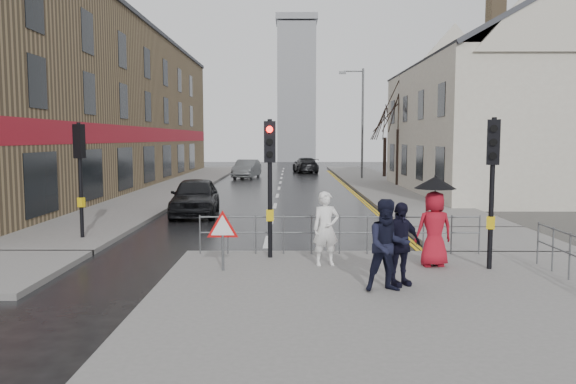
{
  "coord_description": "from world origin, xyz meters",
  "views": [
    {
      "loc": [
        0.7,
        -13.47,
        3.08
      ],
      "look_at": [
        0.62,
        4.51,
        1.35
      ],
      "focal_mm": 35.0,
      "sensor_mm": 36.0,
      "label": 1
    }
  ],
  "objects_px": {
    "pedestrian_b": "(388,245)",
    "car_parked": "(195,197)",
    "pedestrian_with_umbrella": "(434,218)",
    "pedestrian_a": "(326,229)",
    "pedestrian_d": "(400,244)",
    "car_mid": "(247,169)"
  },
  "relations": [
    {
      "from": "car_mid",
      "to": "pedestrian_d",
      "type": "bearing_deg",
      "value": -72.72
    },
    {
      "from": "pedestrian_b",
      "to": "pedestrian_with_umbrella",
      "type": "xyz_separation_m",
      "value": [
        1.43,
        2.12,
        0.23
      ]
    },
    {
      "from": "pedestrian_b",
      "to": "pedestrian_with_umbrella",
      "type": "height_order",
      "value": "pedestrian_with_umbrella"
    },
    {
      "from": "pedestrian_b",
      "to": "car_mid",
      "type": "xyz_separation_m",
      "value": [
        -5.25,
        32.78,
        -0.32
      ]
    },
    {
      "from": "car_mid",
      "to": "pedestrian_b",
      "type": "bearing_deg",
      "value": -73.37
    },
    {
      "from": "pedestrian_a",
      "to": "pedestrian_b",
      "type": "distance_m",
      "value": 2.46
    },
    {
      "from": "pedestrian_d",
      "to": "car_mid",
      "type": "xyz_separation_m",
      "value": [
        -5.56,
        32.35,
        -0.26
      ]
    },
    {
      "from": "pedestrian_d",
      "to": "car_mid",
      "type": "relative_size",
      "value": 0.39
    },
    {
      "from": "pedestrian_d",
      "to": "pedestrian_with_umbrella",
      "type": "bearing_deg",
      "value": 30.85
    },
    {
      "from": "pedestrian_with_umbrella",
      "to": "pedestrian_d",
      "type": "relative_size",
      "value": 1.24
    },
    {
      "from": "pedestrian_a",
      "to": "pedestrian_d",
      "type": "xyz_separation_m",
      "value": [
        1.36,
        -1.79,
        -0.02
      ]
    },
    {
      "from": "pedestrian_a",
      "to": "pedestrian_b",
      "type": "relative_size",
      "value": 0.96
    },
    {
      "from": "car_parked",
      "to": "pedestrian_d",
      "type": "bearing_deg",
      "value": -66.23
    },
    {
      "from": "car_parked",
      "to": "pedestrian_a",
      "type": "bearing_deg",
      "value": -68.16
    },
    {
      "from": "car_parked",
      "to": "pedestrian_b",
      "type": "bearing_deg",
      "value": -68.33
    },
    {
      "from": "pedestrian_with_umbrella",
      "to": "car_parked",
      "type": "xyz_separation_m",
      "value": [
        -7.1,
        9.56,
        -0.51
      ]
    },
    {
      "from": "pedestrian_a",
      "to": "car_parked",
      "type": "distance_m",
      "value": 10.53
    },
    {
      "from": "pedestrian_b",
      "to": "car_parked",
      "type": "distance_m",
      "value": 12.99
    },
    {
      "from": "pedestrian_a",
      "to": "car_mid",
      "type": "relative_size",
      "value": 0.39
    },
    {
      "from": "pedestrian_b",
      "to": "car_parked",
      "type": "xyz_separation_m",
      "value": [
        -5.67,
        11.68,
        -0.27
      ]
    },
    {
      "from": "pedestrian_b",
      "to": "car_parked",
      "type": "bearing_deg",
      "value": 107.66
    },
    {
      "from": "pedestrian_b",
      "to": "pedestrian_with_umbrella",
      "type": "distance_m",
      "value": 2.57
    }
  ]
}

